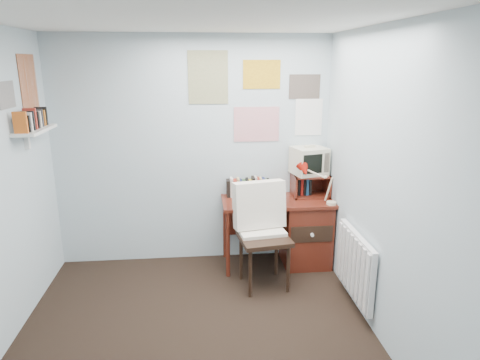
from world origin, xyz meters
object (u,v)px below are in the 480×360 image
(crt_tv, at_px, (309,159))
(desk, at_px, (300,229))
(desk_chair, at_px, (264,239))
(tv_riser, at_px, (310,185))
(radiator, at_px, (355,265))
(desk_lamp, at_px, (332,187))
(wall_shelf, at_px, (35,130))

(crt_tv, bearing_deg, desk, -140.96)
(desk_chair, relative_size, crt_tv, 2.99)
(tv_riser, height_order, radiator, tv_riser)
(desk_lamp, distance_m, tv_riser, 0.36)
(radiator, bearing_deg, desk_lamp, 91.59)
(wall_shelf, bearing_deg, desk_chair, -2.39)
(desk_chair, xyz_separation_m, tv_riser, (0.60, 0.58, 0.37))
(radiator, relative_size, wall_shelf, 1.29)
(crt_tv, bearing_deg, wall_shelf, 176.52)
(desk, height_order, desk_lamp, desk_lamp)
(desk, distance_m, desk_chair, 0.68)
(desk_lamp, height_order, wall_shelf, wall_shelf)
(tv_riser, height_order, crt_tv, crt_tv)
(desk_lamp, relative_size, crt_tv, 1.11)
(desk_lamp, height_order, tv_riser, desk_lamp)
(tv_riser, bearing_deg, wall_shelf, -169.68)
(desk_chair, distance_m, crt_tv, 1.06)
(crt_tv, xyz_separation_m, radiator, (0.19, -1.06, -0.75))
(desk_chair, relative_size, wall_shelf, 1.65)
(desk, distance_m, radiator, 0.97)
(desk_chair, bearing_deg, crt_tv, 37.65)
(desk, bearing_deg, radiator, -72.76)
(desk, xyz_separation_m, radiator, (0.29, -0.93, 0.01))
(desk_chair, bearing_deg, desk_lamp, 10.84)
(desk_chair, distance_m, desk_lamp, 0.91)
(desk, xyz_separation_m, crt_tv, (0.10, 0.13, 0.77))
(desk_lamp, distance_m, radiator, 0.90)
(desk_chair, relative_size, desk_lamp, 2.70)
(desk, height_order, wall_shelf, wall_shelf)
(desk, xyz_separation_m, tv_riser, (0.12, 0.11, 0.48))
(desk, xyz_separation_m, wall_shelf, (-2.57, -0.38, 1.21))
(desk_lamp, bearing_deg, wall_shelf, -161.49)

